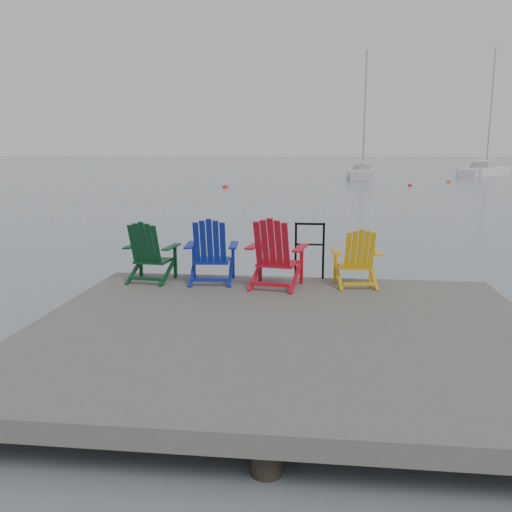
# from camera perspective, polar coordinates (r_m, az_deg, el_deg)

# --- Properties ---
(ground) EXTENTS (400.00, 400.00, 0.00)m
(ground) POSITION_cam_1_polar(r_m,az_deg,el_deg) (6.60, 2.93, -11.46)
(ground) COLOR slate
(ground) RESTS_ON ground
(dock) EXTENTS (6.00, 5.00, 1.40)m
(dock) POSITION_cam_1_polar(r_m,az_deg,el_deg) (6.48, 2.96, -8.62)
(dock) COLOR #32302C
(dock) RESTS_ON ground
(handrail) EXTENTS (0.48, 0.04, 0.90)m
(handrail) POSITION_cam_1_polar(r_m,az_deg,el_deg) (8.66, 5.66, 1.16)
(handrail) COLOR black
(handrail) RESTS_ON dock
(chair_green) EXTENTS (0.81, 0.75, 0.95)m
(chair_green) POSITION_cam_1_polar(r_m,az_deg,el_deg) (8.58, -11.13, 0.47)
(chair_green) COLOR #0A371B
(chair_green) RESTS_ON dock
(chair_blue) EXTENTS (0.85, 0.80, 1.00)m
(chair_blue) POSITION_cam_1_polar(r_m,az_deg,el_deg) (8.35, -4.74, 0.56)
(chair_blue) COLOR navy
(chair_blue) RESTS_ON dock
(chair_red) EXTENTS (0.93, 0.88, 1.05)m
(chair_red) POSITION_cam_1_polar(r_m,az_deg,el_deg) (8.03, 2.03, 0.32)
(chair_red) COLOR red
(chair_red) RESTS_ON dock
(chair_yellow) EXTENTS (0.77, 0.72, 0.89)m
(chair_yellow) POSITION_cam_1_polar(r_m,az_deg,el_deg) (8.25, 10.60, -0.15)
(chair_yellow) COLOR #DFA20C
(chair_yellow) RESTS_ON dock
(sailboat_near) EXTENTS (3.19, 8.46, 11.42)m
(sailboat_near) POSITION_cam_1_polar(r_m,az_deg,el_deg) (50.54, 11.11, 8.46)
(sailboat_near) COLOR silver
(sailboat_near) RESTS_ON ground
(sailboat_mid) EXTENTS (7.05, 9.01, 12.61)m
(sailboat_mid) POSITION_cam_1_polar(r_m,az_deg,el_deg) (59.46, 22.89, 8.17)
(sailboat_mid) COLOR silver
(sailboat_mid) RESTS_ON ground
(buoy_b) EXTENTS (0.40, 0.40, 0.40)m
(buoy_b) POSITION_cam_1_polar(r_m,az_deg,el_deg) (36.86, -3.26, 7.18)
(buoy_b) COLOR red
(buoy_b) RESTS_ON ground
(buoy_c) EXTENTS (0.32, 0.32, 0.32)m
(buoy_c) POSITION_cam_1_polar(r_m,az_deg,el_deg) (40.13, 15.90, 7.10)
(buoy_c) COLOR red
(buoy_c) RESTS_ON ground
(buoy_d) EXTENTS (0.38, 0.38, 0.38)m
(buoy_d) POSITION_cam_1_polar(r_m,az_deg,el_deg) (45.52, 19.63, 7.31)
(buoy_d) COLOR #EA550D
(buoy_d) RESTS_ON ground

